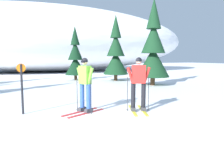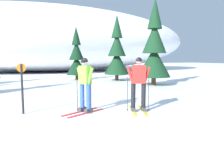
{
  "view_description": "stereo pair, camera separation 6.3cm",
  "coord_description": "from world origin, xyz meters",
  "px_view_note": "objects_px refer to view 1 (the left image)",
  "views": [
    {
      "loc": [
        -2.34,
        -6.01,
        1.82
      ],
      "look_at": [
        0.72,
        0.78,
        0.95
      ],
      "focal_mm": 36.12,
      "sensor_mm": 36.0,
      "label": 1
    },
    {
      "loc": [
        -2.28,
        -6.03,
        1.82
      ],
      "look_at": [
        0.72,
        0.78,
        0.95
      ],
      "focal_mm": 36.12,
      "sensor_mm": 36.0,
      "label": 2
    }
  ],
  "objects_px": {
    "pine_tree_far_right": "(153,49)",
    "trail_marker_post": "(22,86)",
    "pine_tree_right": "(116,53)",
    "skier_lime_jacket": "(85,84)",
    "skier_red_jacket": "(138,83)",
    "pine_tree_center_right": "(75,58)"
  },
  "relations": [
    {
      "from": "pine_tree_far_right",
      "to": "trail_marker_post",
      "type": "relative_size",
      "value": 3.44
    },
    {
      "from": "pine_tree_far_right",
      "to": "skier_red_jacket",
      "type": "bearing_deg",
      "value": -128.09
    },
    {
      "from": "pine_tree_far_right",
      "to": "trail_marker_post",
      "type": "height_order",
      "value": "pine_tree_far_right"
    },
    {
      "from": "skier_lime_jacket",
      "to": "skier_red_jacket",
      "type": "distance_m",
      "value": 1.79
    },
    {
      "from": "skier_lime_jacket",
      "to": "pine_tree_center_right",
      "type": "xyz_separation_m",
      "value": [
        2.62,
        10.88,
        0.87
      ]
    },
    {
      "from": "pine_tree_right",
      "to": "pine_tree_center_right",
      "type": "bearing_deg",
      "value": 147.47
    },
    {
      "from": "pine_tree_far_right",
      "to": "trail_marker_post",
      "type": "distance_m",
      "value": 9.64
    },
    {
      "from": "pine_tree_center_right",
      "to": "pine_tree_right",
      "type": "distance_m",
      "value": 3.32
    },
    {
      "from": "pine_tree_center_right",
      "to": "pine_tree_far_right",
      "type": "height_order",
      "value": "pine_tree_far_right"
    },
    {
      "from": "skier_lime_jacket",
      "to": "pine_tree_far_right",
      "type": "height_order",
      "value": "pine_tree_far_right"
    },
    {
      "from": "skier_lime_jacket",
      "to": "trail_marker_post",
      "type": "relative_size",
      "value": 1.11
    },
    {
      "from": "skier_lime_jacket",
      "to": "trail_marker_post",
      "type": "xyz_separation_m",
      "value": [
        -1.91,
        0.62,
        -0.03
      ]
    },
    {
      "from": "pine_tree_right",
      "to": "pine_tree_far_right",
      "type": "bearing_deg",
      "value": -75.73
    },
    {
      "from": "skier_red_jacket",
      "to": "pine_tree_right",
      "type": "distance_m",
      "value": 10.47
    },
    {
      "from": "pine_tree_right",
      "to": "skier_lime_jacket",
      "type": "bearing_deg",
      "value": -120.74
    },
    {
      "from": "skier_lime_jacket",
      "to": "trail_marker_post",
      "type": "distance_m",
      "value": 2.01
    },
    {
      "from": "skier_red_jacket",
      "to": "trail_marker_post",
      "type": "bearing_deg",
      "value": 161.1
    },
    {
      "from": "pine_tree_right",
      "to": "pine_tree_far_right",
      "type": "distance_m",
      "value": 3.86
    },
    {
      "from": "trail_marker_post",
      "to": "pine_tree_right",
      "type": "bearing_deg",
      "value": 49.18
    },
    {
      "from": "skier_lime_jacket",
      "to": "pine_tree_right",
      "type": "height_order",
      "value": "pine_tree_right"
    },
    {
      "from": "pine_tree_right",
      "to": "pine_tree_far_right",
      "type": "relative_size",
      "value": 0.91
    },
    {
      "from": "skier_lime_jacket",
      "to": "pine_tree_right",
      "type": "xyz_separation_m",
      "value": [
        5.41,
        9.1,
        1.2
      ]
    }
  ]
}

